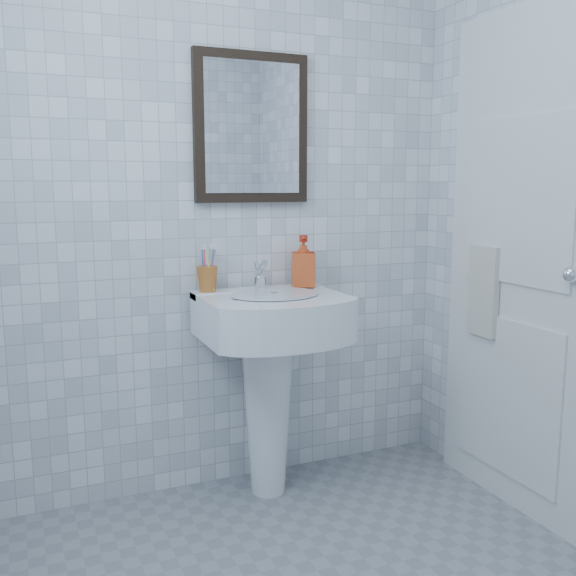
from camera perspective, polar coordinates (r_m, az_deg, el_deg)
name	(u,v)px	position (r m, az deg, el deg)	size (l,w,h in m)	color
wall_back	(210,200)	(2.73, -6.92, 7.75)	(2.20, 0.02, 2.50)	white
washbasin	(270,360)	(2.69, -1.65, -6.39)	(0.57, 0.42, 0.88)	white
faucet	(260,277)	(2.71, -2.49, 0.98)	(0.05, 0.11, 0.13)	silver
toothbrush_cup	(207,279)	(2.67, -7.18, 0.81)	(0.09, 0.09, 0.11)	#B56024
soap_dispenser	(303,261)	(2.78, 1.37, 2.40)	(0.10, 0.10, 0.22)	#DB4315
wall_mirror	(252,128)	(2.78, -3.25, 14.01)	(0.50, 0.04, 0.62)	black
bathroom_door	(519,264)	(2.72, 19.83, 1.99)	(0.04, 0.80, 2.00)	silver
towel_ring	(489,249)	(2.82, 17.46, 3.35)	(0.18, 0.18, 0.01)	silver
hand_towel	(483,291)	(2.83, 16.98, -0.29)	(0.03, 0.16, 0.38)	beige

